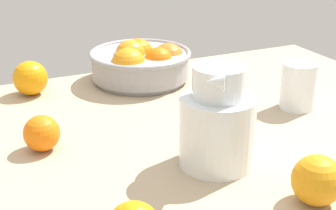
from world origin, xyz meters
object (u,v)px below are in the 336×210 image
Objects in this scene: juice_glass at (298,89)px; loose_orange_3 at (317,180)px; juice_pitcher at (217,128)px; loose_orange_2 at (30,78)px; fruit_bowl at (142,63)px; loose_orange_1 at (42,133)px.

juice_glass reaches higher than loose_orange_3.
juice_pitcher is 19.41cm from loose_orange_3.
juice_glass is 63.33cm from loose_orange_2.
fruit_bowl is 3.81× the size of loose_orange_1.
loose_orange_3 is (31.39, -66.53, -0.15)cm from loose_orange_2.
loose_orange_1 is 50.12cm from loose_orange_3.
fruit_bowl reaches higher than loose_orange_3.
loose_orange_2 is at bearing 147.53° from juice_glass.
juice_glass is at bearing 26.68° from juice_pitcher.
loose_orange_2 is at bearing 115.26° from loose_orange_3.
juice_glass reaches higher than loose_orange_1.
loose_orange_1 is at bearing 134.24° from loose_orange_3.
loose_orange_3 is at bearing -66.21° from juice_pitcher.
loose_orange_3 is at bearing -124.12° from juice_glass.
loose_orange_3 is at bearing -45.76° from loose_orange_1.
fruit_bowl is at bearing 41.71° from loose_orange_1.
loose_orange_2 reaches higher than loose_orange_1.
juice_pitcher is 2.35× the size of loose_orange_3.
fruit_bowl is at bearing 92.87° from loose_orange_3.
fruit_bowl is 3.28× the size of loose_orange_3.
juice_pitcher is 2.74× the size of loose_orange_1.
juice_pitcher reaches higher than fruit_bowl.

